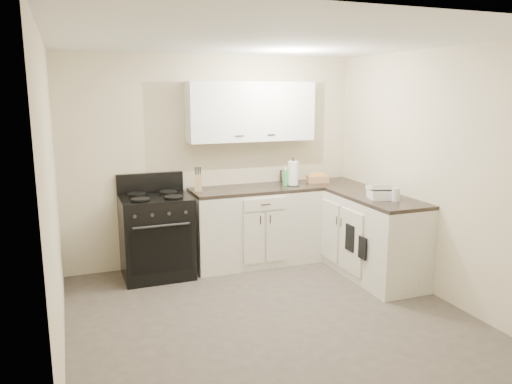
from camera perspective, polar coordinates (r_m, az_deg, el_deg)
name	(u,v)px	position (r m, az deg, el deg)	size (l,w,h in m)	color
floor	(270,317)	(4.81, 1.63, -14.14)	(3.60, 3.60, 0.00)	#473F38
ceiling	(272,40)	(4.36, 1.82, 16.99)	(3.60, 3.60, 0.00)	white
wall_back	(214,161)	(6.10, -4.81, 3.60)	(3.60, 3.60, 0.00)	beige
wall_right	(435,175)	(5.37, 19.77, 1.89)	(3.60, 3.60, 0.00)	beige
wall_left	(52,202)	(4.09, -22.24, -1.08)	(3.60, 3.60, 0.00)	beige
wall_front	(395,243)	(2.89, 15.64, -5.62)	(3.60, 3.60, 0.00)	beige
base_cabinets_back	(256,227)	(6.11, -0.06, -4.01)	(1.55, 0.60, 0.90)	silver
base_cabinets_right	(360,232)	(6.03, 11.82, -4.49)	(0.60, 1.90, 0.90)	silver
countertop_back	(255,189)	(6.01, -0.06, 0.32)	(1.55, 0.60, 0.04)	black
countertop_right	(362,193)	(5.92, 12.00, -0.10)	(0.60, 1.90, 0.04)	black
upper_cabinets	(251,112)	(6.04, -0.57, 9.18)	(1.55, 0.30, 0.70)	white
stove	(156,237)	(5.78, -11.31, -5.04)	(0.77, 0.66, 0.93)	black
knife_block	(198,183)	(5.82, -6.63, 1.04)	(0.09, 0.08, 0.19)	tan
paper_towel	(293,174)	(6.12, 4.25, 2.12)	(0.12, 0.12, 0.30)	white
soap_bottle	(285,178)	(6.12, 3.39, 1.65)	(0.07, 0.07, 0.20)	#46B65D
picture_frame	(284,176)	(6.41, 3.23, 1.88)	(0.12, 0.02, 0.15)	black
wicker_basket	(318,179)	(6.40, 7.05, 1.50)	(0.26, 0.17, 0.09)	tan
countertop_grill	(382,194)	(5.55, 14.16, -0.23)	(0.27, 0.25, 0.10)	white
glass_jar	(396,195)	(5.45, 15.69, -0.29)	(0.08, 0.08, 0.14)	silver
oven_mitt_near	(362,248)	(5.41, 12.07, -6.27)	(0.02, 0.14, 0.24)	black
oven_mitt_far	(350,238)	(5.60, 10.71, -5.17)	(0.02, 0.17, 0.29)	black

